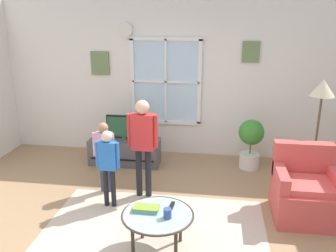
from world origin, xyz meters
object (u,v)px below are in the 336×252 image
Objects in this scene: book_stack at (146,209)px; floor_lamp at (322,99)px; armchair at (306,192)px; coffee_table at (158,217)px; tv_stand at (125,151)px; television at (124,127)px; remote_near_books at (172,205)px; person_pink_shirt at (104,149)px; person_red_shirt at (143,138)px; cup at (167,213)px; potted_plant_by_window at (251,140)px; person_blue_shirt at (108,160)px.

book_stack is 0.17× the size of floor_lamp.
armchair is 1.93m from coffee_table.
book_stack is (-1.80, -0.91, 0.15)m from armchair.
television is at bearing -90.00° from tv_stand.
coffee_table is 0.15m from book_stack.
person_pink_shirt reaches higher than remote_near_books.
remote_near_books is 1.19m from person_red_shirt.
television is 2.50m from cup.
remote_near_books is 2.51m from floor_lamp.
coffee_table is 2.72m from floor_lamp.
tv_stand is 1.14× the size of person_pink_shirt.
person_pink_shirt is at bearing 135.65° from remote_near_books.
tv_stand is at bearing -176.68° from potted_plant_by_window.
person_pink_shirt is (-1.07, 1.05, 0.17)m from remote_near_books.
coffee_table is 2.80× the size of book_stack.
coffee_table is 5.34× the size of remote_near_books.
book_stack is at bearing -154.53° from remote_near_books.
person_pink_shirt reaches higher than armchair.
coffee_table is (0.94, -2.21, 0.21)m from tv_stand.
book_stack reaches higher than coffee_table.
potted_plant_by_window reaches higher than tv_stand.
television is 0.56× the size of person_blue_shirt.
potted_plant_by_window is (0.99, 2.16, 0.01)m from remote_near_books.
tv_stand is at bearing 154.28° from armchair.
person_red_shirt is 1.94m from potted_plant_by_window.
person_blue_shirt reaches higher than television.
television is (0.00, -0.00, 0.43)m from tv_stand.
person_blue_shirt is (0.16, -1.37, 0.43)m from tv_stand.
tv_stand is at bearing 96.75° from person_blue_shirt.
coffee_table is at bearing 153.43° from cup.
coffee_table is 0.21m from remote_near_books.
cup reaches higher than remote_near_books.
tv_stand is at bearing 90.00° from television.
tv_stand is 1.43× the size of potted_plant_by_window.
person_blue_shirt is (-2.44, -0.12, 0.32)m from armchair.
person_blue_shirt is (0.16, -1.37, 0.00)m from television.
armchair is 0.55× the size of floor_lamp.
floor_lamp is (2.86, -0.50, 0.67)m from television.
coffee_table is 1.16m from person_blue_shirt.
person_red_shirt is 2.42m from floor_lamp.
floor_lamp reaches higher than armchair.
armchair reaches higher than coffee_table.
remote_near_books is 0.10× the size of person_red_shirt.
potted_plant_by_window reaches higher than book_stack.
tv_stand is 0.73× the size of floor_lamp.
cup is 1.66m from person_pink_shirt.
armchair is (2.61, -1.25, 0.11)m from tv_stand.
armchair is at bearing -25.72° from tv_stand.
book_stack reaches higher than remote_near_books.
potted_plant_by_window is at bearing 28.51° from person_pink_shirt.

